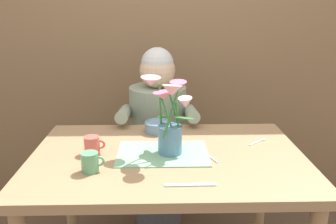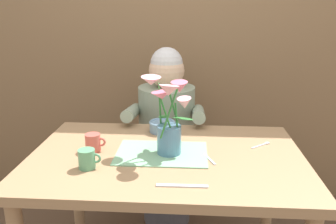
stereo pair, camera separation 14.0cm
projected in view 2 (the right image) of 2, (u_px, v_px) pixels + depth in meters
name	position (u px, v px, depth m)	size (l,w,h in m)	color
wood_panel_backdrop	(178.00, 23.00, 2.41)	(4.00, 0.10, 2.50)	brown
dining_table	(166.00, 174.00, 1.59)	(1.20, 0.80, 0.74)	#9E7A56
seated_person	(167.00, 140.00, 2.21)	(0.45, 0.47, 1.14)	#4C4C56
striped_placemat	(162.00, 153.00, 1.57)	(0.40, 0.28, 0.01)	#7AB289
flower_vase	(169.00, 117.00, 1.52)	(0.25, 0.29, 0.34)	teal
ceramic_bowl	(162.00, 126.00, 1.83)	(0.14, 0.14, 0.06)	#6689A8
dinner_knife	(182.00, 186.00, 1.29)	(0.19, 0.02, 0.01)	silver
tea_cup	(87.00, 159.00, 1.42)	(0.09, 0.07, 0.08)	#569970
ceramic_mug	(93.00, 143.00, 1.59)	(0.09, 0.07, 0.08)	#CC564C
spoon_0	(207.00, 157.00, 1.53)	(0.06, 0.12, 0.01)	silver
spoon_1	(263.00, 144.00, 1.67)	(0.10, 0.09, 0.01)	silver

